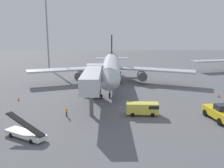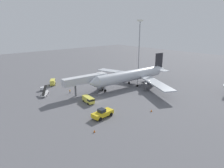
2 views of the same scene
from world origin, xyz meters
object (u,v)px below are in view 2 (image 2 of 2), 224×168
object	(u,v)px
ground_crew_worker_foreground	(70,91)
baggage_cart_mid_right	(43,89)
belt_loader_truck	(45,93)
safety_cone_alpha	(151,110)
apron_light_mast	(140,36)
pushback_tug	(102,113)
airplane_at_gate	(133,75)
service_van_near_left	(89,99)
safety_cone_bravo	(78,82)
safety_cone_charlie	(94,131)
jet_bridge	(88,80)
service_van_far_left	(53,82)

from	to	relation	value
ground_crew_worker_foreground	baggage_cart_mid_right	bearing A→B (deg)	-147.90
belt_loader_truck	safety_cone_alpha	bearing A→B (deg)	27.27
belt_loader_truck	apron_light_mast	size ratio (longest dim) A/B	0.22
pushback_tug	safety_cone_alpha	size ratio (longest dim) A/B	8.77
belt_loader_truck	ground_crew_worker_foreground	distance (m)	9.46
safety_cone_alpha	apron_light_mast	size ratio (longest dim) A/B	0.03
belt_loader_truck	safety_cone_alpha	size ratio (longest dim) A/B	8.09
pushback_tug	airplane_at_gate	bearing A→B (deg)	118.08
ground_crew_worker_foreground	safety_cone_alpha	xyz separation A→B (m)	(31.74, 10.35, -0.48)
airplane_at_gate	service_van_near_left	world-z (taller)	airplane_at_gate
pushback_tug	safety_cone_alpha	distance (m)	15.46
pushback_tug	safety_cone_bravo	distance (m)	38.57
pushback_tug	belt_loader_truck	xyz separation A→B (m)	(-29.28, -4.88, -0.47)
safety_cone_charlie	safety_cone_alpha	bearing A→B (deg)	85.25
safety_cone_bravo	baggage_cart_mid_right	bearing A→B (deg)	-87.61
airplane_at_gate	service_van_near_left	xyz separation A→B (m)	(3.79, -26.00, -3.45)
ground_crew_worker_foreground	jet_bridge	bearing A→B (deg)	50.90
baggage_cart_mid_right	ground_crew_worker_foreground	size ratio (longest dim) A/B	1.36
belt_loader_truck	safety_cone_charlie	world-z (taller)	belt_loader_truck
safety_cone_charlie	apron_light_mast	bearing A→B (deg)	123.33
jet_bridge	pushback_tug	size ratio (longest dim) A/B	2.72
baggage_cart_mid_right	service_van_near_left	bearing A→B (deg)	15.24
belt_loader_truck	baggage_cart_mid_right	world-z (taller)	belt_loader_truck
airplane_at_gate	safety_cone_charlie	bearing A→B (deg)	-59.98
belt_loader_truck	ground_crew_worker_foreground	size ratio (longest dim) A/B	3.84
pushback_tug	baggage_cart_mid_right	bearing A→B (deg)	-175.04
ground_crew_worker_foreground	safety_cone_charlie	bearing A→B (deg)	-18.83
airplane_at_gate	service_van_near_left	size ratio (longest dim) A/B	8.25
jet_bridge	pushback_tug	bearing A→B (deg)	-23.77
safety_cone_alpha	jet_bridge	bearing A→B (deg)	-169.93
jet_bridge	service_van_near_left	xyz separation A→B (m)	(8.49, -5.65, -4.20)
safety_cone_bravo	apron_light_mast	distance (m)	47.85
service_van_far_left	apron_light_mast	distance (m)	57.51
service_van_far_left	safety_cone_bravo	bearing A→B (deg)	68.40
airplane_at_gate	baggage_cart_mid_right	xyz separation A→B (m)	(-19.51, -32.35, -3.85)
airplane_at_gate	safety_cone_alpha	size ratio (longest dim) A/B	59.50
baggage_cart_mid_right	apron_light_mast	size ratio (longest dim) A/B	0.08
service_van_near_left	jet_bridge	bearing A→B (deg)	146.35
service_van_near_left	safety_cone_charlie	size ratio (longest dim) A/B	7.52
pushback_tug	service_van_near_left	bearing A→B (deg)	164.41
jet_bridge	belt_loader_truck	world-z (taller)	jet_bridge
ground_crew_worker_foreground	apron_light_mast	bearing A→B (deg)	102.95
safety_cone_bravo	safety_cone_alpha	bearing A→B (deg)	-0.50
service_van_far_left	apron_light_mast	bearing A→B (deg)	87.08
airplane_at_gate	jet_bridge	size ratio (longest dim) A/B	2.49
pushback_tug	belt_loader_truck	size ratio (longest dim) A/B	1.08
safety_cone_alpha	safety_cone_charlie	world-z (taller)	safety_cone_alpha
airplane_at_gate	service_van_near_left	bearing A→B (deg)	-81.70
jet_bridge	belt_loader_truck	xyz separation A→B (m)	(-8.95, -13.83, -4.66)
belt_loader_truck	apron_light_mast	distance (m)	66.07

